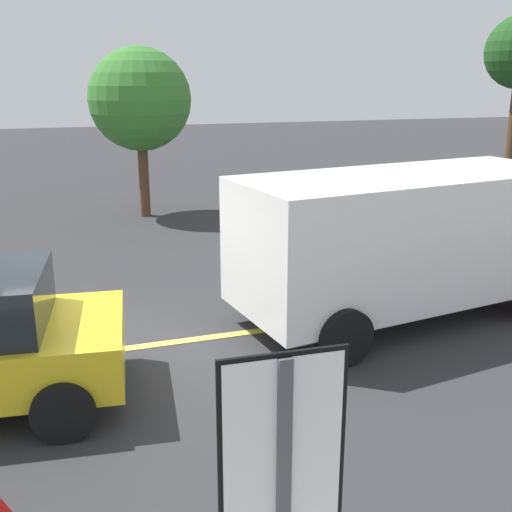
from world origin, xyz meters
TOP-DOWN VIEW (x-y plane):
  - ground_plane at (0.00, 0.00)m, footprint 80.00×80.00m
  - lane_marking_centre at (3.00, 0.00)m, footprint 28.00×0.16m
  - white_van at (4.49, -0.09)m, footprint 5.43×2.84m
  - tree_left_verge at (1.81, 8.22)m, footprint 2.59×2.59m

SIDE VIEW (x-z plane):
  - ground_plane at x=0.00m, z-range 0.00..0.00m
  - lane_marking_centre at x=3.00m, z-range 0.00..0.01m
  - white_van at x=4.49m, z-range 0.17..2.37m
  - tree_left_verge at x=1.81m, z-range 0.84..5.14m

